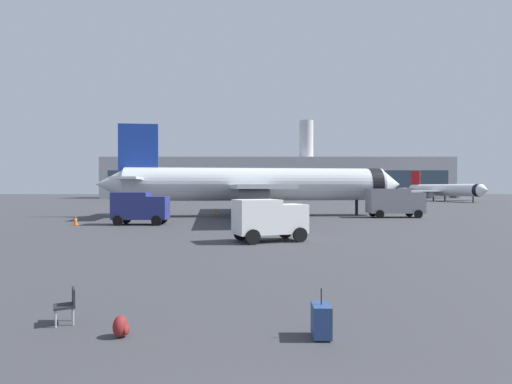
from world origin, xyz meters
TOP-DOWN VIEW (x-y plane):
  - airplane_at_gate at (0.00, 44.38)m, footprint 35.77×32.34m
  - airplane_taxiing at (45.43, 96.26)m, footprint 23.31×25.51m
  - service_truck at (-10.30, 33.29)m, footprint 4.81×2.53m
  - fuel_truck at (15.50, 42.20)m, footprint 6.06×2.84m
  - cargo_van at (0.90, 21.79)m, footprint 4.83×3.62m
  - safety_cone_near at (-15.13, 41.71)m, footprint 0.44×0.44m
  - safety_cone_mid at (-15.86, 32.76)m, footprint 0.44×0.44m
  - safety_cone_far at (0.15, 24.36)m, footprint 0.44×0.44m
  - safety_cone_outer at (-5.03, 48.19)m, footprint 0.44×0.44m
  - rolling_suitcase at (1.55, 5.44)m, footprint 0.41×0.65m
  - traveller_backpack at (-2.92, 5.47)m, footprint 0.36×0.40m
  - gate_chair at (-4.52, 6.38)m, footprint 0.65×0.65m
  - terminal_building at (6.75, 127.59)m, footprint 106.96×16.37m

SIDE VIEW (x-z plane):
  - traveller_backpack at x=-2.92m, z-range -0.01..0.47m
  - safety_cone_far at x=0.15m, z-range -0.01..0.70m
  - safety_cone_near at x=-15.13m, z-range -0.01..0.73m
  - safety_cone_outer at x=-5.03m, z-range -0.01..0.76m
  - rolling_suitcase at x=1.55m, z-range -0.16..0.94m
  - safety_cone_mid at x=-15.86m, z-range -0.01..0.82m
  - gate_chair at x=-4.52m, z-range 0.07..0.93m
  - cargo_van at x=0.90m, z-range 0.15..2.75m
  - service_truck at x=-10.30m, z-range 0.16..3.05m
  - fuel_truck at x=15.50m, z-range 0.17..3.37m
  - airplane_taxiing at x=45.43m, z-range -1.17..6.51m
  - airplane_at_gate at x=0.00m, z-range -1.59..8.91m
  - terminal_building at x=6.75m, z-range -5.87..18.63m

